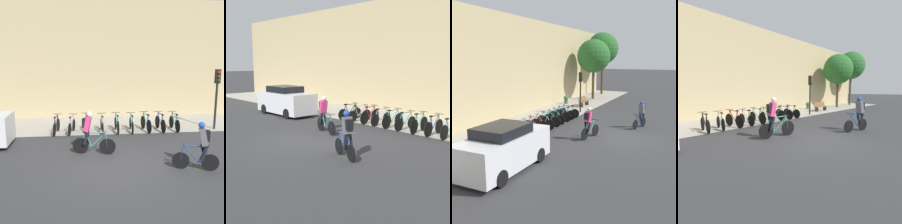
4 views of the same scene
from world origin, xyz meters
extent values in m
plane|color=#333335|center=(0.00, 0.00, 0.00)|extent=(200.00, 200.00, 0.00)
cube|color=#A39E93|center=(0.00, 6.75, 0.00)|extent=(44.00, 4.50, 0.01)
cube|color=tan|center=(0.00, 9.30, 3.78)|extent=(44.00, 0.60, 7.56)
cylinder|color=black|center=(-0.11, 1.51, 0.34)|extent=(0.66, 0.18, 0.67)
cylinder|color=black|center=(-1.19, 1.74, 0.34)|extent=(0.66, 0.18, 0.67)
cylinder|color=teal|center=(-0.48, 1.59, 0.62)|extent=(0.60, 0.17, 0.62)
cylinder|color=teal|center=(-0.88, 1.67, 0.60)|extent=(0.28, 0.10, 0.58)
cylinder|color=teal|center=(-0.60, 1.61, 0.90)|extent=(0.82, 0.21, 0.07)
cylinder|color=teal|center=(-0.98, 1.70, 0.33)|extent=(0.44, 0.13, 0.05)
cylinder|color=teal|center=(-1.10, 1.72, 0.61)|extent=(0.23, 0.08, 0.56)
cylinder|color=teal|center=(-0.15, 1.52, 0.63)|extent=(0.13, 0.06, 0.59)
cylinder|color=black|center=(-0.19, 1.52, 0.96)|extent=(0.13, 0.46, 0.03)
cube|color=black|center=(-1.00, 1.70, 0.93)|extent=(0.21, 0.12, 0.06)
cube|color=#DB3875|center=(-0.90, 1.68, 1.26)|extent=(0.38, 0.38, 0.63)
sphere|color=silver|center=(-0.82, 1.66, 1.67)|extent=(0.26, 0.26, 0.22)
cylinder|color=black|center=(-0.97, 1.58, 0.68)|extent=(0.29, 0.17, 0.56)
cylinder|color=black|center=(-0.93, 1.80, 0.68)|extent=(0.26, 0.16, 0.56)
cube|color=black|center=(-1.04, 1.71, 1.31)|extent=(0.19, 0.28, 0.36)
cylinder|color=black|center=(2.34, -0.29, 0.30)|extent=(0.59, 0.22, 0.61)
cylinder|color=black|center=(3.29, -0.60, 0.30)|extent=(0.59, 0.22, 0.61)
cylinder|color=#1E478C|center=(2.67, -0.39, 0.59)|extent=(0.54, 0.21, 0.62)
cylinder|color=#1E478C|center=(3.02, -0.51, 0.57)|extent=(0.26, 0.12, 0.58)
cylinder|color=#1E478C|center=(2.77, -0.43, 0.87)|extent=(0.72, 0.27, 0.07)
cylinder|color=#1E478C|center=(3.10, -0.54, 0.30)|extent=(0.39, 0.16, 0.05)
cylinder|color=#1E478C|center=(3.21, -0.57, 0.58)|extent=(0.21, 0.10, 0.56)
cylinder|color=#1E478C|center=(2.38, -0.30, 0.59)|extent=(0.12, 0.07, 0.58)
cylinder|color=black|center=(2.42, -0.31, 0.92)|extent=(0.17, 0.45, 0.03)
cube|color=black|center=(3.12, -0.54, 0.89)|extent=(0.21, 0.14, 0.06)
cube|color=#5B5B60|center=(3.03, -0.51, 1.22)|extent=(0.40, 0.40, 0.63)
sphere|color=#1E47AD|center=(2.95, -0.49, 1.63)|extent=(0.28, 0.28, 0.22)
cylinder|color=black|center=(3.11, -0.42, 0.65)|extent=(0.30, 0.19, 0.56)
cylinder|color=black|center=(3.04, -0.63, 0.65)|extent=(0.26, 0.18, 0.56)
cube|color=black|center=(3.16, -0.55, 1.27)|extent=(0.21, 0.29, 0.36)
cylinder|color=black|center=(-2.38, 5.52, 0.34)|extent=(0.11, 0.67, 0.67)
cylinder|color=black|center=(-2.50, 4.50, 0.34)|extent=(0.11, 0.67, 0.67)
cylinder|color=black|center=(-2.42, 5.17, 0.62)|extent=(0.11, 0.57, 0.62)
cylinder|color=black|center=(-2.47, 4.79, 0.60)|extent=(0.07, 0.27, 0.58)
cylinder|color=black|center=(-2.44, 5.06, 0.90)|extent=(0.13, 0.76, 0.07)
cylinder|color=black|center=(-2.48, 4.70, 0.33)|extent=(0.08, 0.41, 0.05)
cylinder|color=black|center=(-2.49, 4.59, 0.61)|extent=(0.06, 0.22, 0.56)
cylinder|color=black|center=(-2.39, 5.48, 0.63)|extent=(0.05, 0.12, 0.59)
cylinder|color=black|center=(-2.39, 5.44, 0.96)|extent=(0.46, 0.08, 0.03)
cube|color=black|center=(-2.48, 4.68, 0.93)|extent=(0.10, 0.21, 0.06)
cylinder|color=black|center=(-1.55, 5.50, 0.32)|extent=(0.16, 0.64, 0.64)
cylinder|color=black|center=(-1.74, 4.52, 0.32)|extent=(0.16, 0.64, 0.64)
cylinder|color=#99999E|center=(-1.62, 5.17, 0.60)|extent=(0.14, 0.55, 0.62)
cylinder|color=#99999E|center=(-1.69, 4.80, 0.59)|extent=(0.09, 0.26, 0.58)
cylinder|color=#99999E|center=(-1.64, 5.06, 0.89)|extent=(0.18, 0.73, 0.07)
cylinder|color=#99999E|center=(-1.71, 4.71, 0.31)|extent=(0.11, 0.40, 0.05)
cylinder|color=#99999E|center=(-1.73, 4.61, 0.60)|extent=(0.07, 0.21, 0.56)
cylinder|color=#99999E|center=(-1.56, 5.46, 0.61)|extent=(0.06, 0.12, 0.58)
cylinder|color=black|center=(-1.57, 5.42, 0.94)|extent=(0.46, 0.11, 0.03)
cube|color=black|center=(-1.71, 4.70, 0.91)|extent=(0.12, 0.21, 0.06)
cylinder|color=black|center=(-0.90, 5.51, 0.36)|extent=(0.10, 0.72, 0.72)
cylinder|color=black|center=(-0.81, 4.51, 0.36)|extent=(0.10, 0.72, 0.72)
cylinder|color=maroon|center=(-0.87, 5.17, 0.64)|extent=(0.09, 0.55, 0.62)
cylinder|color=maroon|center=(-0.84, 4.80, 0.63)|extent=(0.06, 0.26, 0.58)
cylinder|color=maroon|center=(-0.86, 5.06, 0.92)|extent=(0.11, 0.75, 0.07)
cylinder|color=maroon|center=(-0.83, 4.71, 0.35)|extent=(0.07, 0.41, 0.05)
cylinder|color=maroon|center=(-0.82, 4.60, 0.63)|extent=(0.05, 0.21, 0.56)
cylinder|color=maroon|center=(-0.90, 5.47, 0.65)|extent=(0.05, 0.12, 0.58)
cylinder|color=black|center=(-0.89, 5.43, 0.98)|extent=(0.46, 0.07, 0.03)
cube|color=black|center=(-0.83, 4.69, 0.95)|extent=(0.10, 0.21, 0.06)
cylinder|color=black|center=(-0.07, 5.51, 0.32)|extent=(0.04, 0.65, 0.65)
cylinder|color=black|center=(-0.06, 4.51, 0.32)|extent=(0.04, 0.65, 0.65)
cylinder|color=#99999E|center=(-0.06, 5.17, 0.61)|extent=(0.05, 0.55, 0.62)
cylinder|color=#99999E|center=(-0.06, 4.80, 0.59)|extent=(0.04, 0.26, 0.58)
cylinder|color=#99999E|center=(-0.06, 5.06, 0.89)|extent=(0.05, 0.75, 0.07)
cylinder|color=#99999E|center=(-0.06, 4.71, 0.32)|extent=(0.04, 0.40, 0.05)
cylinder|color=#99999E|center=(-0.06, 4.60, 0.60)|extent=(0.03, 0.21, 0.56)
cylinder|color=#99999E|center=(-0.07, 5.47, 0.61)|extent=(0.04, 0.12, 0.58)
cylinder|color=black|center=(-0.07, 5.43, 0.94)|extent=(0.46, 0.03, 0.03)
cube|color=black|center=(-0.06, 4.69, 0.91)|extent=(0.08, 0.20, 0.06)
cylinder|color=black|center=(0.73, 5.53, 0.35)|extent=(0.04, 0.70, 0.70)
cylinder|color=black|center=(0.74, 4.49, 0.35)|extent=(0.04, 0.70, 0.70)
cylinder|color=teal|center=(0.73, 5.18, 0.63)|extent=(0.04, 0.57, 0.62)
cylinder|color=teal|center=(0.73, 4.79, 0.61)|extent=(0.04, 0.27, 0.58)
cylinder|color=teal|center=(0.73, 5.06, 0.91)|extent=(0.04, 0.77, 0.07)
cylinder|color=teal|center=(0.73, 4.70, 0.34)|extent=(0.03, 0.42, 0.05)
cylinder|color=teal|center=(0.73, 4.58, 0.62)|extent=(0.03, 0.22, 0.56)
cylinder|color=teal|center=(0.73, 5.49, 0.64)|extent=(0.04, 0.12, 0.59)
cylinder|color=black|center=(0.73, 5.45, 0.97)|extent=(0.46, 0.03, 0.03)
cube|color=black|center=(0.73, 4.67, 0.94)|extent=(0.08, 0.20, 0.06)
cylinder|color=black|center=(1.56, 5.52, 0.32)|extent=(0.07, 0.64, 0.64)
cylinder|color=black|center=(1.50, 4.50, 0.32)|extent=(0.07, 0.64, 0.64)
cylinder|color=teal|center=(1.54, 5.17, 0.60)|extent=(0.07, 0.56, 0.62)
cylinder|color=teal|center=(1.51, 4.79, 0.59)|extent=(0.05, 0.26, 0.58)
cylinder|color=teal|center=(1.53, 5.06, 0.88)|extent=(0.08, 0.76, 0.07)
cylinder|color=teal|center=(1.51, 4.70, 0.31)|extent=(0.06, 0.41, 0.05)
cylinder|color=teal|center=(1.50, 4.59, 0.59)|extent=(0.04, 0.22, 0.56)
cylinder|color=teal|center=(1.55, 5.48, 0.61)|extent=(0.04, 0.12, 0.59)
cylinder|color=black|center=(1.55, 5.44, 0.94)|extent=(0.46, 0.05, 0.03)
cube|color=black|center=(1.51, 4.68, 0.91)|extent=(0.09, 0.20, 0.06)
cylinder|color=black|center=(2.27, 5.52, 0.36)|extent=(0.10, 0.72, 0.72)
cylinder|color=black|center=(2.37, 4.50, 0.36)|extent=(0.10, 0.72, 0.72)
cylinder|color=teal|center=(2.30, 5.17, 0.64)|extent=(0.09, 0.56, 0.62)
cylinder|color=teal|center=(2.34, 4.80, 0.63)|extent=(0.07, 0.26, 0.58)
cylinder|color=teal|center=(2.32, 5.06, 0.92)|extent=(0.11, 0.76, 0.07)
cylinder|color=teal|center=(2.35, 4.70, 0.35)|extent=(0.07, 0.41, 0.05)
cylinder|color=teal|center=(2.36, 4.59, 0.63)|extent=(0.05, 0.22, 0.56)
cylinder|color=teal|center=(2.27, 5.48, 0.65)|extent=(0.05, 0.12, 0.59)
cylinder|color=black|center=(2.28, 5.44, 0.98)|extent=(0.46, 0.07, 0.03)
cube|color=black|center=(2.35, 4.68, 0.95)|extent=(0.10, 0.21, 0.06)
cylinder|color=black|center=(3.09, 5.52, 0.35)|extent=(0.07, 0.71, 0.71)
cylinder|color=black|center=(3.14, 4.50, 0.35)|extent=(0.07, 0.71, 0.71)
cylinder|color=#1E478C|center=(3.11, 5.17, 0.63)|extent=(0.07, 0.56, 0.62)
cylinder|color=#1E478C|center=(3.12, 4.80, 0.62)|extent=(0.05, 0.26, 0.58)
cylinder|color=#1E478C|center=(3.11, 5.06, 0.92)|extent=(0.07, 0.76, 0.07)
cylinder|color=#1E478C|center=(3.13, 4.70, 0.34)|extent=(0.05, 0.41, 0.05)
cylinder|color=#1E478C|center=(3.13, 4.59, 0.63)|extent=(0.04, 0.22, 0.56)
cylinder|color=#1E478C|center=(3.09, 5.48, 0.64)|extent=(0.04, 0.12, 0.59)
cylinder|color=black|center=(3.09, 5.44, 0.97)|extent=(0.46, 0.05, 0.03)
cube|color=black|center=(3.13, 4.68, 0.94)|extent=(0.09, 0.20, 0.06)
cylinder|color=black|center=(3.90, 5.51, 0.34)|extent=(0.04, 0.68, 0.68)
cylinder|color=black|center=(3.91, 4.50, 0.34)|extent=(0.04, 0.68, 0.68)
cylinder|color=teal|center=(3.91, 5.17, 0.62)|extent=(0.05, 0.56, 0.62)
cylinder|color=teal|center=(3.91, 4.80, 0.61)|extent=(0.04, 0.26, 0.58)
cylinder|color=teal|center=(3.91, 5.06, 0.90)|extent=(0.05, 0.75, 0.07)
cylinder|color=teal|center=(3.91, 4.71, 0.33)|extent=(0.04, 0.41, 0.05)
cylinder|color=teal|center=(3.91, 4.59, 0.61)|extent=(0.03, 0.21, 0.56)
cylinder|color=teal|center=(3.90, 5.47, 0.63)|extent=(0.04, 0.12, 0.58)
cylinder|color=black|center=(3.90, 5.43, 0.96)|extent=(0.46, 0.03, 0.03)
cube|color=black|center=(3.91, 4.69, 0.93)|extent=(0.08, 0.20, 0.06)
cylinder|color=black|center=(6.21, 5.01, 1.65)|extent=(0.12, 0.12, 3.29)
cube|color=black|center=(6.21, 5.01, 2.91)|extent=(0.26, 0.20, 0.76)
sphere|color=red|center=(6.21, 4.88, 3.12)|extent=(0.15, 0.15, 0.15)
sphere|color=#4C380A|center=(6.21, 4.88, 2.91)|extent=(0.15, 0.15, 0.15)
sphere|color=#0C4719|center=(6.21, 4.88, 2.70)|extent=(0.15, 0.15, 0.15)
camera|label=1|loc=(-1.16, -9.42, 3.92)|focal=45.00mm
camera|label=2|loc=(10.57, -7.85, 3.39)|focal=50.00mm
camera|label=3|loc=(-15.05, -3.54, 4.41)|focal=45.00mm
camera|label=4|loc=(-5.76, -3.96, 2.05)|focal=28.00mm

